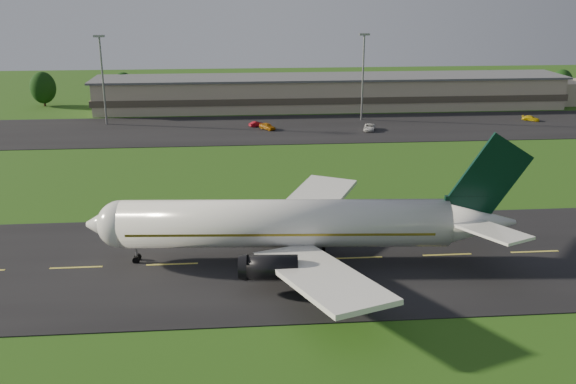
{
  "coord_description": "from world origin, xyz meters",
  "views": [
    {
      "loc": [
        -25.18,
        -69.54,
        31.51
      ],
      "look_at": [
        -18.69,
        8.0,
        6.0
      ],
      "focal_mm": 40.0,
      "sensor_mm": 36.0,
      "label": 1
    }
  ],
  "objects": [
    {
      "name": "tree_line",
      "position": [
        33.61,
        105.93,
        4.78
      ],
      "size": [
        196.68,
        8.93,
        10.08
      ],
      "color": "black",
      "rests_on": "ground"
    },
    {
      "name": "terminal",
      "position": [
        6.4,
        96.18,
        3.99
      ],
      "size": [
        145.0,
        16.0,
        8.4
      ],
      "color": "tan",
      "rests_on": "ground"
    },
    {
      "name": "airliner",
      "position": [
        -18.89,
        -0.06,
        4.66
      ],
      "size": [
        51.3,
        42.08,
        15.57
      ],
      "rotation": [
        0.0,
        0.0,
        -0.07
      ],
      "color": "white",
      "rests_on": "ground"
    },
    {
      "name": "service_vehicle_d",
      "position": [
        45.03,
        75.53,
        0.68
      ],
      "size": [
        4.23,
        3.65,
        1.17
      ],
      "primitive_type": "imported",
      "rotation": [
        0.0,
        0.0,
        0.96
      ],
      "color": "yellow",
      "rests_on": "apron"
    },
    {
      "name": "taxiway",
      "position": [
        0.0,
        0.0,
        0.05
      ],
      "size": [
        220.0,
        30.0,
        0.1
      ],
      "primitive_type": "cube",
      "color": "black",
      "rests_on": "ground"
    },
    {
      "name": "service_vehicle_b",
      "position": [
        -20.29,
        74.53,
        0.68
      ],
      "size": [
        3.72,
        2.56,
        1.16
      ],
      "primitive_type": "imported",
      "rotation": [
        0.0,
        0.0,
        1.99
      ],
      "color": "maroon",
      "rests_on": "apron"
    },
    {
      "name": "apron",
      "position": [
        0.0,
        72.0,
        0.05
      ],
      "size": [
        260.0,
        30.0,
        0.1
      ],
      "primitive_type": "cube",
      "color": "black",
      "rests_on": "ground"
    },
    {
      "name": "ground",
      "position": [
        0.0,
        0.0,
        0.0
      ],
      "size": [
        360.0,
        360.0,
        0.0
      ],
      "primitive_type": "plane",
      "color": "#214711",
      "rests_on": "ground"
    },
    {
      "name": "light_mast_centre",
      "position": [
        5.0,
        80.0,
        12.74
      ],
      "size": [
        2.4,
        1.2,
        20.35
      ],
      "color": "gray",
      "rests_on": "ground"
    },
    {
      "name": "service_vehicle_a",
      "position": [
        -18.02,
        71.2,
        0.82
      ],
      "size": [
        3.91,
        4.43,
        1.45
      ],
      "primitive_type": "imported",
      "rotation": [
        0.0,
        0.0,
        0.64
      ],
      "color": "#C5760B",
      "rests_on": "apron"
    },
    {
      "name": "light_mast_west",
      "position": [
        -55.0,
        80.0,
        12.74
      ],
      "size": [
        2.4,
        1.2,
        20.35
      ],
      "color": "gray",
      "rests_on": "ground"
    },
    {
      "name": "service_vehicle_c",
      "position": [
        4.59,
        68.48,
        0.79
      ],
      "size": [
        3.55,
        5.4,
        1.38
      ],
      "primitive_type": "imported",
      "rotation": [
        0.0,
        0.0,
        -0.28
      ],
      "color": "silver",
      "rests_on": "apron"
    }
  ]
}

